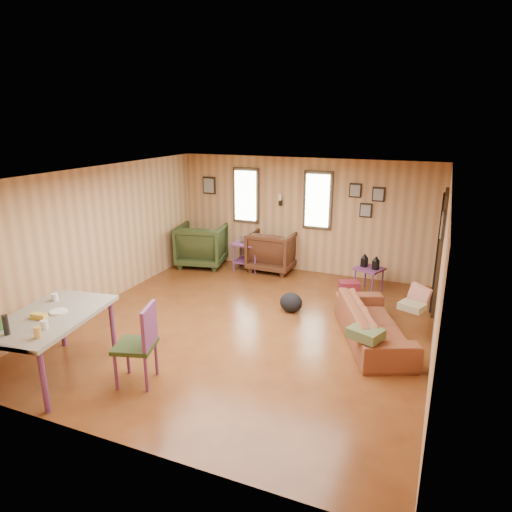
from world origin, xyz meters
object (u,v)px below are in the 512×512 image
(recliner_brown, at_px, (273,249))
(end_table, at_px, (248,251))
(sofa, at_px, (374,317))
(side_table, at_px, (370,267))
(recliner_green, at_px, (202,243))
(dining_table, at_px, (49,321))

(recliner_brown, xyz_separation_m, end_table, (-0.52, -0.17, -0.06))
(sofa, xyz_separation_m, end_table, (-3.04, 2.35, 0.03))
(sofa, distance_m, side_table, 2.03)
(side_table, bearing_deg, recliner_green, 176.31)
(recliner_green, relative_size, side_table, 1.39)
(recliner_green, xyz_separation_m, end_table, (1.05, 0.13, -0.10))
(sofa, distance_m, end_table, 3.84)
(sofa, bearing_deg, side_table, -12.60)
(recliner_brown, relative_size, side_table, 1.30)
(end_table, height_order, dining_table, dining_table)
(side_table, bearing_deg, dining_table, -125.54)
(sofa, height_order, end_table, sofa)
(sofa, bearing_deg, recliner_brown, 21.28)
(end_table, bearing_deg, dining_table, -96.62)
(recliner_green, height_order, side_table, recliner_green)
(recliner_green, relative_size, end_table, 1.38)
(recliner_green, height_order, dining_table, dining_table)
(recliner_green, height_order, end_table, recliner_green)
(recliner_brown, bearing_deg, recliner_green, 11.30)
(sofa, relative_size, side_table, 2.66)
(end_table, xyz_separation_m, dining_table, (-0.56, -4.87, 0.34))
(recliner_brown, distance_m, recliner_green, 1.60)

